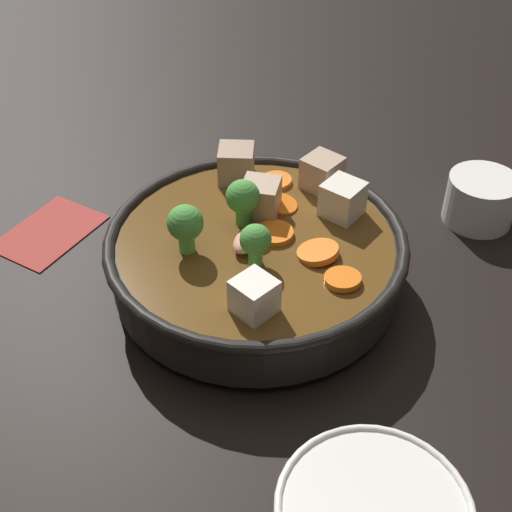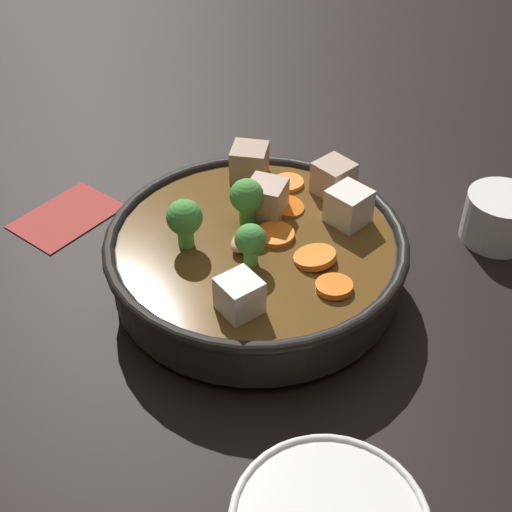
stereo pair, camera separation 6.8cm
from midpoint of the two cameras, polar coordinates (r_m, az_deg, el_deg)
The scene contains 5 objects.
ground_plane at distance 0.70m, azimuth -2.76°, elevation -2.57°, with size 3.00×3.00×0.00m, color black.
stirfry_bowl at distance 0.68m, azimuth -2.82°, elevation 0.11°, with size 0.29×0.29×0.11m.
side_saucer at distance 0.54m, azimuth 5.74°, elevation -19.81°, with size 0.14×0.14×0.01m.
tea_cup at distance 0.80m, azimuth 15.24°, elevation 4.33°, with size 0.08×0.08×0.05m.
napkin at distance 0.81m, azimuth -18.55°, elevation 1.76°, with size 0.12×0.10×0.00m.
Camera 1 is at (0.38, 0.35, 0.47)m, focal length 50.00 mm.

